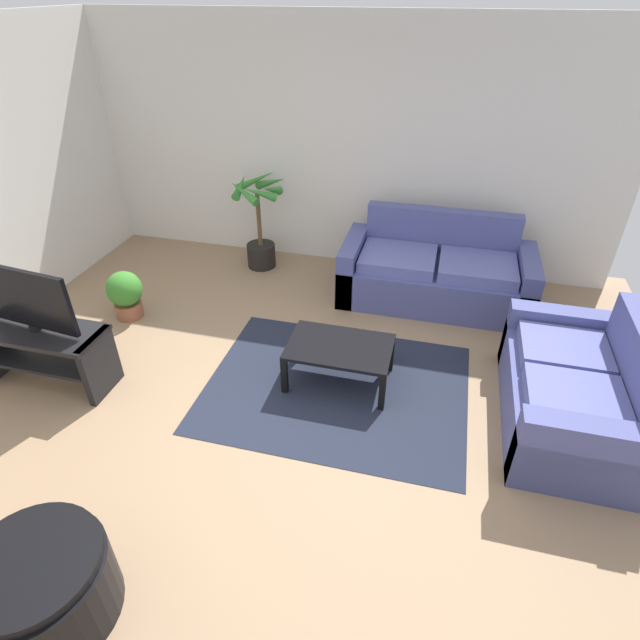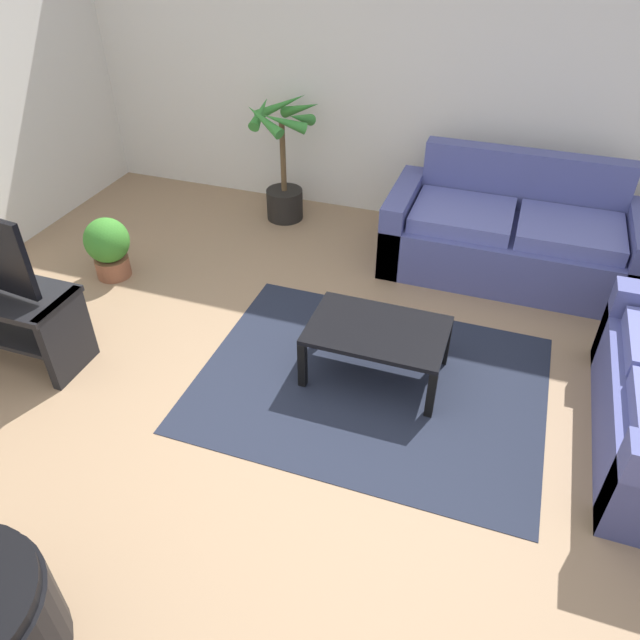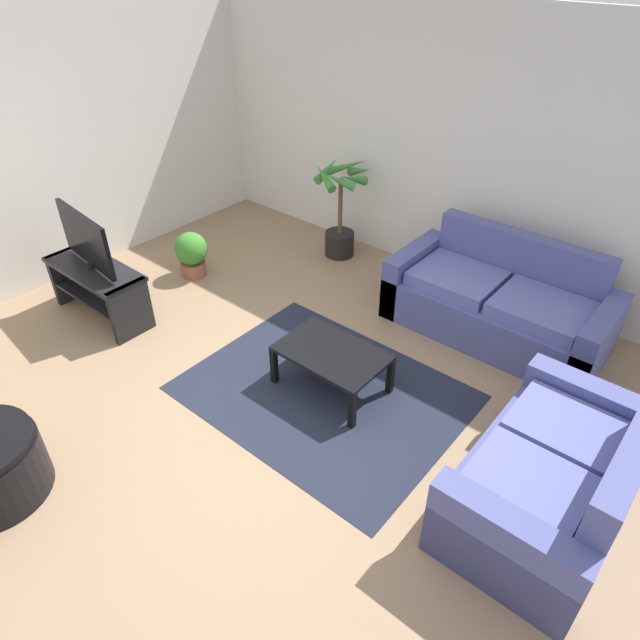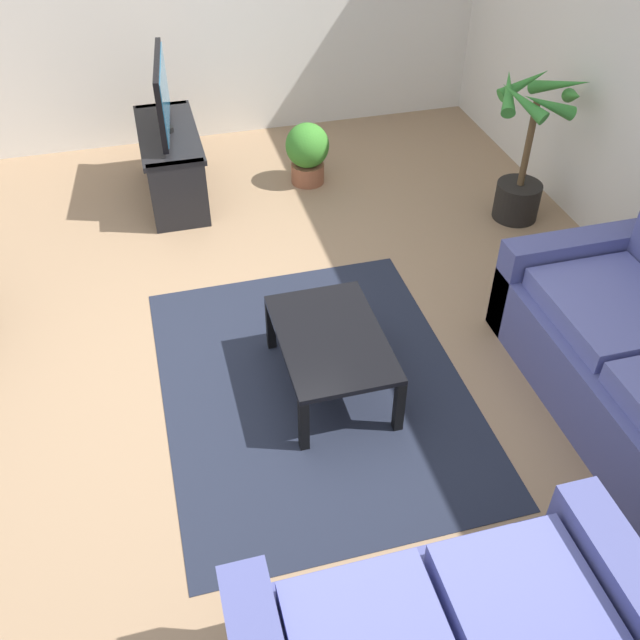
% 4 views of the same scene
% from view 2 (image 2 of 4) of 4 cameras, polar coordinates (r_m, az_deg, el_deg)
% --- Properties ---
extents(ground_plane, '(6.60, 6.60, 0.00)m').
position_cam_2_polar(ground_plane, '(3.67, -4.46, -10.29)').
color(ground_plane, '#937556').
extents(wall_back, '(6.00, 0.06, 2.70)m').
position_cam_2_polar(wall_back, '(5.52, 7.98, 22.68)').
color(wall_back, silver).
rests_on(wall_back, ground).
extents(couch_main, '(1.98, 0.90, 0.90)m').
position_cam_2_polar(couch_main, '(5.12, 17.68, 7.39)').
color(couch_main, '#4C518C').
rests_on(couch_main, ground).
extents(coffee_table, '(0.87, 0.57, 0.38)m').
position_cam_2_polar(coffee_table, '(3.82, 5.43, -1.39)').
color(coffee_table, black).
rests_on(coffee_table, ground).
extents(area_rug, '(2.20, 1.70, 0.01)m').
position_cam_2_polar(area_rug, '(3.96, 4.79, -5.90)').
color(area_rug, '#1E2333').
rests_on(area_rug, ground).
extents(potted_palm, '(0.68, 0.68, 1.12)m').
position_cam_2_polar(potted_palm, '(5.65, -3.45, 14.30)').
color(potted_palm, black).
rests_on(potted_palm, ground).
extents(potted_plant_small, '(0.35, 0.35, 0.51)m').
position_cam_2_polar(potted_plant_small, '(5.11, -19.40, 6.62)').
color(potted_plant_small, brown).
rests_on(potted_plant_small, ground).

